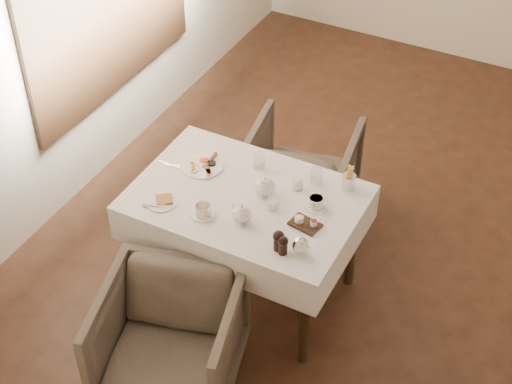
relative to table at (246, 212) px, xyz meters
The scene contains 20 objects.
table is the anchor object (origin of this frame).
armchair_near 0.85m from the table, 92.90° to the right, with size 0.72×0.74×0.67m, color #493F35.
armchair_far 0.89m from the table, 91.77° to the left, with size 0.69×0.71×0.65m, color #493F35.
breakfast_plate 0.40m from the table, 160.50° to the left, with size 0.26×0.26×0.03m.
side_plate 0.50m from the table, 146.70° to the right, with size 0.20×0.19×0.02m.
teapot_centre 0.21m from the table, 39.07° to the left, with size 0.16×0.12×0.13m, color white, non-canonical shape.
teapot_front 0.27m from the table, 67.96° to the right, with size 0.15×0.11×0.12m, color white, non-canonical shape.
creamer 0.34m from the table, 41.53° to the left, with size 0.06×0.06×0.07m, color white.
teacup_near 0.32m from the table, 118.83° to the right, with size 0.14×0.14×0.07m.
teacup_far 0.42m from the table, 14.81° to the left, with size 0.13×0.13×0.07m.
glass_left 0.32m from the table, 101.04° to the left, with size 0.07×0.07×0.10m, color silver.
glass_mid 0.24m from the table, ahead, with size 0.06×0.06×0.09m, color silver.
glass_right 0.45m from the table, 44.72° to the left, with size 0.07×0.07×0.10m, color silver.
condiment_board 0.42m from the table, ahead, with size 0.18×0.14×0.04m.
pepper_mill_left 0.49m from the table, 40.18° to the right, with size 0.06×0.06×0.13m, color black, non-canonical shape.
pepper_mill_right 0.52m from the table, 39.03° to the right, with size 0.06×0.06×0.11m, color black, non-canonical shape.
silver_pot 0.55m from the table, 29.74° to the right, with size 0.11×0.09×0.11m, color white, non-canonical shape.
fries_cup 0.62m from the table, 34.61° to the left, with size 0.08×0.08×0.17m.
cutlery_fork 0.49m from the table, behind, with size 0.02×0.20×0.00m, color silver.
cutlery_knife 0.53m from the table, behind, with size 0.02×0.19×0.00m, color silver.
Camera 1 is at (0.84, -3.79, 3.63)m, focal length 55.00 mm.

